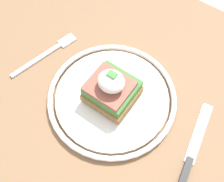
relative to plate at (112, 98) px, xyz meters
The scene contains 5 objects.
dining_table 0.14m from the plate, 53.14° to the right, with size 1.15×0.75×0.77m.
plate is the anchor object (origin of this frame).
sandwich 0.04m from the plate, 132.48° to the right, with size 0.09×0.08×0.08m.
fork 0.17m from the plate, behind, with size 0.05×0.16×0.00m.
knife 0.18m from the plate, ahead, with size 0.05×0.19×0.01m.
Camera 1 is at (0.11, -0.15, 1.26)m, focal length 45.00 mm.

